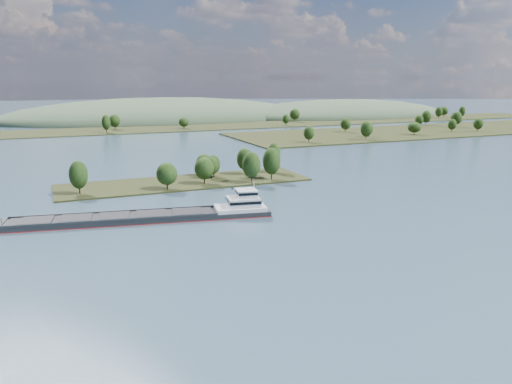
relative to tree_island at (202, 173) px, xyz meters
name	(u,v)px	position (x,y,z in m)	size (l,w,h in m)	color
ground	(238,222)	(-6.64, -58.17, -3.96)	(1800.00, 1800.00, 0.00)	#34495B
tree_island	(202,173)	(0.00, 0.00, 0.00)	(100.00, 30.63, 14.47)	black
right_bank	(430,130)	(225.38, 121.63, -2.94)	(320.00, 90.00, 15.14)	black
back_shoreline	(125,130)	(2.33, 221.64, -3.32)	(900.00, 60.00, 14.75)	black
hill_east	(343,115)	(253.36, 291.83, -3.96)	(260.00, 140.00, 36.00)	#364932
hill_west	(161,119)	(53.36, 321.83, -3.96)	(320.00, 160.00, 44.00)	#364932
cargo_barge	(158,215)	(-28.13, -46.71, -2.60)	(80.16, 23.22, 10.78)	black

